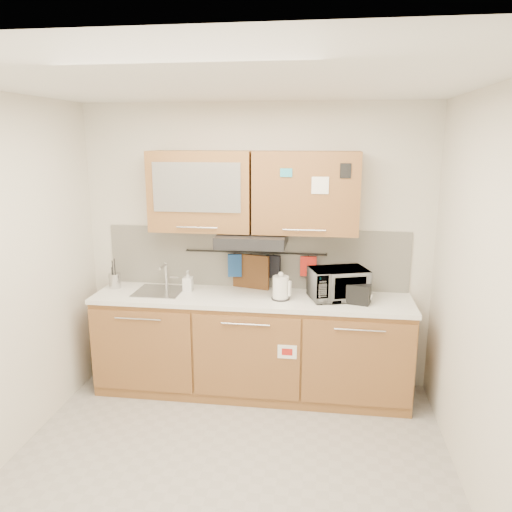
% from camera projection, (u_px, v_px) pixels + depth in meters
% --- Properties ---
extents(floor, '(3.20, 3.20, 0.00)m').
position_uv_depth(floor, '(226.00, 474.00, 3.48)').
color(floor, '#9E9993').
rests_on(floor, ground).
extents(ceiling, '(3.20, 3.20, 0.00)m').
position_uv_depth(ceiling, '(220.00, 82.00, 2.89)').
color(ceiling, white).
rests_on(ceiling, wall_back).
extents(wall_back, '(3.20, 0.00, 3.20)m').
position_uv_depth(wall_back, '(256.00, 247.00, 4.63)').
color(wall_back, silver).
rests_on(wall_back, ground).
extents(wall_right, '(0.00, 3.00, 3.00)m').
position_uv_depth(wall_right, '(487.00, 308.00, 2.97)').
color(wall_right, silver).
rests_on(wall_right, ground).
extents(base_cabinet, '(2.80, 0.64, 0.88)m').
position_uv_depth(base_cabinet, '(251.00, 350.00, 4.54)').
color(base_cabinet, olive).
rests_on(base_cabinet, floor).
extents(countertop, '(2.82, 0.62, 0.04)m').
position_uv_depth(countertop, '(251.00, 298.00, 4.43)').
color(countertop, white).
rests_on(countertop, base_cabinet).
extents(backsplash, '(2.80, 0.02, 0.56)m').
position_uv_depth(backsplash, '(256.00, 258.00, 4.64)').
color(backsplash, silver).
rests_on(backsplash, countertop).
extents(upper_cabinets, '(1.82, 0.37, 0.70)m').
position_uv_depth(upper_cabinets, '(253.00, 192.00, 4.34)').
color(upper_cabinets, olive).
rests_on(upper_cabinets, wall_back).
extents(range_hood, '(0.60, 0.46, 0.10)m').
position_uv_depth(range_hood, '(252.00, 240.00, 4.36)').
color(range_hood, black).
rests_on(range_hood, upper_cabinets).
extents(sink, '(0.42, 0.40, 0.26)m').
position_uv_depth(sink, '(160.00, 291.00, 4.55)').
color(sink, silver).
rests_on(sink, countertop).
extents(utensil_rail, '(1.30, 0.02, 0.02)m').
position_uv_depth(utensil_rail, '(255.00, 252.00, 4.59)').
color(utensil_rail, black).
rests_on(utensil_rail, backsplash).
extents(utensil_crock, '(0.11, 0.11, 0.28)m').
position_uv_depth(utensil_crock, '(115.00, 280.00, 4.65)').
color(utensil_crock, '#BABABF').
rests_on(utensil_crock, countertop).
extents(kettle, '(0.19, 0.18, 0.25)m').
position_uv_depth(kettle, '(281.00, 288.00, 4.32)').
color(kettle, white).
rests_on(kettle, countertop).
extents(toaster, '(0.25, 0.19, 0.17)m').
position_uv_depth(toaster, '(357.00, 293.00, 4.22)').
color(toaster, black).
rests_on(toaster, countertop).
extents(microwave, '(0.56, 0.46, 0.27)m').
position_uv_depth(microwave, '(338.00, 284.00, 4.33)').
color(microwave, '#999999').
rests_on(microwave, countertop).
extents(soap_bottle, '(0.09, 0.09, 0.19)m').
position_uv_depth(soap_bottle, '(188.00, 281.00, 4.56)').
color(soap_bottle, '#999999').
rests_on(soap_bottle, countertop).
extents(cutting_board, '(0.35, 0.12, 0.44)m').
position_uv_depth(cutting_board, '(251.00, 278.00, 4.64)').
color(cutting_board, brown).
rests_on(cutting_board, utensil_rail).
extents(oven_mitt, '(0.13, 0.05, 0.21)m').
position_uv_depth(oven_mitt, '(235.00, 265.00, 4.63)').
color(oven_mitt, navy).
rests_on(oven_mitt, utensil_rail).
extents(dark_pouch, '(0.14, 0.07, 0.21)m').
position_uv_depth(dark_pouch, '(273.00, 267.00, 4.58)').
color(dark_pouch, black).
rests_on(dark_pouch, utensil_rail).
extents(pot_holder, '(0.15, 0.03, 0.18)m').
position_uv_depth(pot_holder, '(308.00, 266.00, 4.54)').
color(pot_holder, red).
rests_on(pot_holder, utensil_rail).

